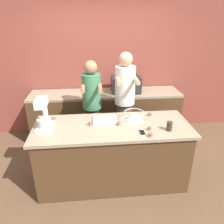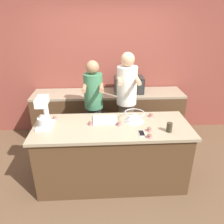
% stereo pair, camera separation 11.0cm
% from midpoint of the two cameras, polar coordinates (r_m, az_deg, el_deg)
% --- Properties ---
extents(ground_plane, '(16.00, 16.00, 0.00)m').
position_cam_midpoint_polar(ground_plane, '(3.43, -0.89, -16.98)').
color(ground_plane, brown).
extents(back_wall, '(10.00, 0.06, 2.70)m').
position_cam_midpoint_polar(back_wall, '(4.31, -2.87, 12.08)').
color(back_wall, brown).
rests_on(back_wall, ground_plane).
extents(island_counter, '(2.10, 0.82, 0.90)m').
position_cam_midpoint_polar(island_counter, '(3.15, -0.94, -10.79)').
color(island_counter, '#4C331E').
rests_on(island_counter, ground_plane).
extents(back_counter, '(2.80, 0.60, 0.92)m').
position_cam_midpoint_polar(back_counter, '(4.26, -2.37, -0.74)').
color(back_counter, '#4C331E').
rests_on(back_counter, ground_plane).
extents(person_left, '(0.31, 0.49, 1.63)m').
position_cam_midpoint_polar(person_left, '(3.54, -6.08, 1.07)').
color(person_left, '#232328').
rests_on(person_left, ground_plane).
extents(person_right, '(0.33, 0.50, 1.75)m').
position_cam_midpoint_polar(person_right, '(3.55, 2.43, 2.28)').
color(person_right, brown).
rests_on(person_right, ground_plane).
extents(stand_mixer, '(0.20, 0.30, 0.41)m').
position_cam_midpoint_polar(stand_mixer, '(2.94, -18.53, -0.79)').
color(stand_mixer, white).
rests_on(stand_mixer, island_counter).
extents(mixing_bowl, '(0.28, 0.28, 0.13)m').
position_cam_midpoint_polar(mixing_bowl, '(3.03, 4.75, -1.06)').
color(mixing_bowl, '#BCBCC1').
rests_on(mixing_bowl, island_counter).
extents(baking_tray, '(0.33, 0.27, 0.04)m').
position_cam_midpoint_polar(baking_tray, '(3.03, -2.97, -2.05)').
color(baking_tray, '#BCBCC1').
rests_on(baking_tray, island_counter).
extents(microwave_oven, '(0.53, 0.34, 0.29)m').
position_cam_midpoint_polar(microwave_oven, '(4.08, 2.88, 7.17)').
color(microwave_oven, black).
rests_on(microwave_oven, back_counter).
extents(cell_phone, '(0.07, 0.14, 0.01)m').
position_cam_midpoint_polar(cell_phone, '(2.75, 6.78, -5.40)').
color(cell_phone, silver).
rests_on(cell_phone, island_counter).
extents(drinking_glass, '(0.07, 0.07, 0.12)m').
position_cam_midpoint_polar(drinking_glass, '(2.85, 13.70, -3.62)').
color(drinking_glass, '#332D1E').
rests_on(drinking_glass, island_counter).
extents(cupcake_0, '(0.05, 0.05, 0.05)m').
position_cam_midpoint_polar(cupcake_0, '(2.68, 8.88, -5.94)').
color(cupcake_0, '#D17084').
rests_on(cupcake_0, island_counter).
extents(cupcake_1, '(0.05, 0.05, 0.05)m').
position_cam_midpoint_polar(cupcake_1, '(2.90, 0.74, -3.04)').
color(cupcake_1, '#D17084').
rests_on(cupcake_1, island_counter).
extents(cupcake_2, '(0.05, 0.05, 0.05)m').
position_cam_midpoint_polar(cupcake_2, '(2.82, 8.70, -4.27)').
color(cupcake_2, '#D17084').
rests_on(cupcake_2, island_counter).
extents(cupcake_3, '(0.05, 0.05, 0.05)m').
position_cam_midpoint_polar(cupcake_3, '(3.15, -15.90, -1.77)').
color(cupcake_3, '#D17084').
rests_on(cupcake_3, island_counter).
extents(cupcake_4, '(0.05, 0.05, 0.05)m').
position_cam_midpoint_polar(cupcake_4, '(3.20, 8.95, -0.62)').
color(cupcake_4, '#D17084').
rests_on(cupcake_4, island_counter).
extents(cupcake_5, '(0.05, 0.05, 0.05)m').
position_cam_midpoint_polar(cupcake_5, '(2.93, -6.69, -2.99)').
color(cupcake_5, '#D17084').
rests_on(cupcake_5, island_counter).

